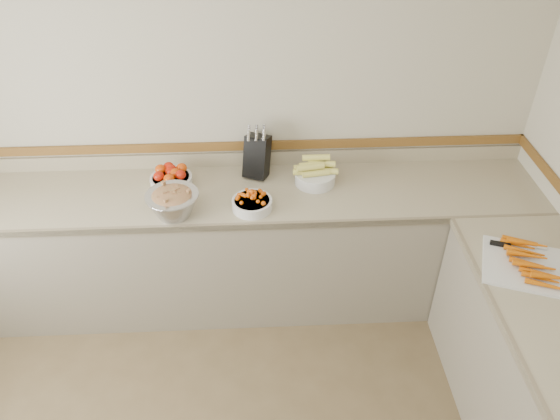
{
  "coord_description": "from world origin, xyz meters",
  "views": [
    {
      "loc": [
        0.23,
        -1.1,
        2.86
      ],
      "look_at": [
        0.35,
        1.35,
        1.0
      ],
      "focal_mm": 35.0,
      "sensor_mm": 36.0,
      "label": 1
    }
  ],
  "objects_px": {
    "rhubarb_bowl": "(173,202)",
    "cutting_board": "(531,264)",
    "corn_bowl": "(315,174)",
    "tomato_bowl": "(171,178)",
    "cherry_tomato_bowl": "(252,202)",
    "knife_block": "(257,155)"
  },
  "relations": [
    {
      "from": "tomato_bowl",
      "to": "cherry_tomato_bowl",
      "type": "xyz_separation_m",
      "value": [
        0.5,
        -0.26,
        -0.01
      ]
    },
    {
      "from": "tomato_bowl",
      "to": "cutting_board",
      "type": "xyz_separation_m",
      "value": [
        1.95,
        -0.85,
        -0.04
      ]
    },
    {
      "from": "rhubarb_bowl",
      "to": "cutting_board",
      "type": "relative_size",
      "value": 0.52
    },
    {
      "from": "knife_block",
      "to": "tomato_bowl",
      "type": "distance_m",
      "value": 0.56
    },
    {
      "from": "cherry_tomato_bowl",
      "to": "rhubarb_bowl",
      "type": "height_order",
      "value": "rhubarb_bowl"
    },
    {
      "from": "corn_bowl",
      "to": "cutting_board",
      "type": "height_order",
      "value": "corn_bowl"
    },
    {
      "from": "tomato_bowl",
      "to": "rhubarb_bowl",
      "type": "xyz_separation_m",
      "value": [
        0.05,
        -0.3,
        0.03
      ]
    },
    {
      "from": "rhubarb_bowl",
      "to": "cutting_board",
      "type": "height_order",
      "value": "rhubarb_bowl"
    },
    {
      "from": "knife_block",
      "to": "cherry_tomato_bowl",
      "type": "relative_size",
      "value": 1.47
    },
    {
      "from": "cherry_tomato_bowl",
      "to": "rhubarb_bowl",
      "type": "xyz_separation_m",
      "value": [
        -0.46,
        -0.04,
        0.05
      ]
    },
    {
      "from": "knife_block",
      "to": "rhubarb_bowl",
      "type": "height_order",
      "value": "knife_block"
    },
    {
      "from": "corn_bowl",
      "to": "tomato_bowl",
      "type": "bearing_deg",
      "value": 179.46
    },
    {
      "from": "cherry_tomato_bowl",
      "to": "tomato_bowl",
      "type": "bearing_deg",
      "value": 152.43
    },
    {
      "from": "cherry_tomato_bowl",
      "to": "rhubarb_bowl",
      "type": "relative_size",
      "value": 0.78
    },
    {
      "from": "tomato_bowl",
      "to": "rhubarb_bowl",
      "type": "bearing_deg",
      "value": -81.31
    },
    {
      "from": "knife_block",
      "to": "tomato_bowl",
      "type": "relative_size",
      "value": 1.35
    },
    {
      "from": "knife_block",
      "to": "corn_bowl",
      "type": "relative_size",
      "value": 1.25
    },
    {
      "from": "cherry_tomato_bowl",
      "to": "cutting_board",
      "type": "height_order",
      "value": "cherry_tomato_bowl"
    },
    {
      "from": "corn_bowl",
      "to": "cutting_board",
      "type": "relative_size",
      "value": 0.48
    },
    {
      "from": "rhubarb_bowl",
      "to": "corn_bowl",
      "type": "bearing_deg",
      "value": 18.76
    },
    {
      "from": "rhubarb_bowl",
      "to": "cutting_board",
      "type": "distance_m",
      "value": 1.99
    },
    {
      "from": "knife_block",
      "to": "corn_bowl",
      "type": "xyz_separation_m",
      "value": [
        0.36,
        -0.11,
        -0.08
      ]
    }
  ]
}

